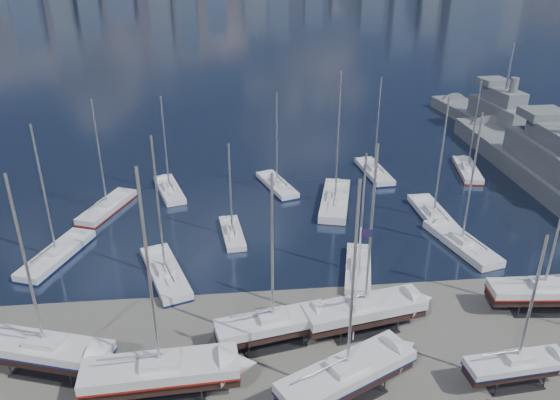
{
  "coord_description": "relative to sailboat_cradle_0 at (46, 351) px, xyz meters",
  "views": [
    {
      "loc": [
        -8.99,
        -45.14,
        31.25
      ],
      "look_at": [
        -3.68,
        8.0,
        6.17
      ],
      "focal_mm": 35.0,
      "sensor_mm": 36.0,
      "label": 1
    }
  ],
  "objects": [
    {
      "name": "sailboat_moored_0",
      "position": [
        -4.14,
        17.91,
        -1.83
      ],
      "size": [
        6.61,
        11.11,
        16.06
      ],
      "rotation": [
        0.0,
        0.0,
        1.21
      ],
      "color": "black",
      "rests_on": "water"
    },
    {
      "name": "sailboat_moored_11",
      "position": [
        50.7,
        37.35,
        -1.83
      ],
      "size": [
        4.68,
        10.22,
        14.75
      ],
      "rotation": [
        0.0,
        0.0,
        1.37
      ],
      "color": "black",
      "rests_on": "water"
    },
    {
      "name": "sailboat_cradle_3",
      "position": [
        23.11,
        -5.04,
        0.04
      ],
      "size": [
        11.48,
        7.88,
        18.04
      ],
      "rotation": [
        0.0,
        0.0,
        0.47
      ],
      "color": "#2D2D33",
      "rests_on": "ground"
    },
    {
      "name": "sailboat_moored_2",
      "position": [
        6.66,
        34.41,
        -1.82
      ],
      "size": [
        5.2,
        9.82,
        14.28
      ],
      "rotation": [
        0.0,
        0.0,
        1.86
      ],
      "color": "black",
      "rests_on": "water"
    },
    {
      "name": "sailboat_cradle_1",
      "position": [
        9.29,
        -3.41,
        0.08
      ],
      "size": [
        11.92,
        3.94,
        18.78
      ],
      "rotation": [
        0.0,
        0.0,
        0.06
      ],
      "color": "#2D2D33",
      "rests_on": "ground"
    },
    {
      "name": "sailboat_cradle_6",
      "position": [
        43.5,
        3.88,
        -0.06
      ],
      "size": [
        10.14,
        3.66,
        16.04
      ],
      "rotation": [
        0.0,
        0.0,
        -0.09
      ],
      "color": "#2D2D33",
      "rests_on": "ground"
    },
    {
      "name": "sailboat_moored_4",
      "position": [
        15.06,
        21.16,
        -1.81
      ],
      "size": [
        3.13,
        8.2,
        12.07
      ],
      "rotation": [
        0.0,
        0.0,
        1.68
      ],
      "color": "black",
      "rests_on": "water"
    },
    {
      "name": "water",
      "position": [
        24.04,
        309.55,
        -2.29
      ],
      "size": [
        1400.0,
        600.0,
        0.4
      ],
      "primitive_type": "cube",
      "color": "#1B2640",
      "rests_on": "ground"
    },
    {
      "name": "naval_ship_west",
      "position": [
        63.78,
        54.57,
        -0.47
      ],
      "size": [
        11.31,
        40.82,
        17.63
      ],
      "rotation": [
        0.0,
        0.0,
        1.69
      ],
      "color": "slate",
      "rests_on": "water"
    },
    {
      "name": "sailboat_moored_10",
      "position": [
        40.25,
        23.15,
        -1.83
      ],
      "size": [
        3.41,
        11.04,
        16.36
      ],
      "rotation": [
        0.0,
        0.0,
        1.6
      ],
      "color": "black",
      "rests_on": "water"
    },
    {
      "name": "sailboat_cradle_2",
      "position": [
        18.15,
        1.55,
        -0.07
      ],
      "size": [
        10.1,
        4.66,
        15.92
      ],
      "rotation": [
        0.0,
        0.0,
        0.21
      ],
      "color": "#2D2D33",
      "rests_on": "ground"
    },
    {
      "name": "sailboat_moored_6",
      "position": [
        28.05,
        12.0,
        -1.83
      ],
      "size": [
        4.75,
        9.63,
        13.87
      ],
      "rotation": [
        0.0,
        0.0,
        1.33
      ],
      "color": "black",
      "rests_on": "water"
    },
    {
      "name": "sailboat_cradle_5",
      "position": [
        36.41,
        -5.03,
        -0.2
      ],
      "size": [
        8.27,
        2.95,
        13.33
      ],
      "rotation": [
        0.0,
        0.0,
        0.08
      ],
      "color": "#2D2D33",
      "rests_on": "ground"
    },
    {
      "name": "sailboat_moored_9",
      "position": [
        40.93,
        16.01,
        -1.81
      ],
      "size": [
        5.67,
        11.34,
        16.49
      ],
      "rotation": [
        0.0,
        0.0,
        1.82
      ],
      "color": "black",
      "rests_on": "water"
    },
    {
      "name": "sailboat_moored_3",
      "position": [
        8.02,
        13.05,
        -1.83
      ],
      "size": [
        6.3,
        11.15,
        16.08
      ],
      "rotation": [
        0.0,
        0.0,
        1.9
      ],
      "color": "black",
      "rests_on": "water"
    },
    {
      "name": "sailboat_cradle_4",
      "position": [
        26.34,
        2.65,
        0.02
      ],
      "size": [
        11.22,
        5.15,
        17.56
      ],
      "rotation": [
        0.0,
        0.0,
        0.2
      ],
      "color": "#2D2D33",
      "rests_on": "ground"
    },
    {
      "name": "naval_ship_east",
      "position": [
        60.12,
        31.08,
        -0.47
      ],
      "size": [
        8.27,
        50.54,
        18.55
      ],
      "rotation": [
        0.0,
        0.0,
        1.57
      ],
      "color": "slate",
      "rests_on": "water"
    },
    {
      "name": "sailboat_moored_8",
      "position": [
        36.54,
        38.15,
        -1.83
      ],
      "size": [
        3.81,
        10.45,
        15.28
      ],
      "rotation": [
        0.0,
        0.0,
        1.66
      ],
      "color": "black",
      "rests_on": "water"
    },
    {
      "name": "sailboat_moored_7",
      "position": [
        28.76,
        28.47,
        -1.81
      ],
      "size": [
        6.4,
        12.67,
        18.42
      ],
      "rotation": [
        0.0,
        0.0,
        1.31
      ],
      "color": "black",
      "rests_on": "water"
    },
    {
      "name": "flagpole",
      "position": [
        25.18,
        1.29,
        4.24
      ],
      "size": [
        0.99,
        0.12,
        11.16
      ],
      "color": "white",
      "rests_on": "ground"
    },
    {
      "name": "sailboat_moored_1",
      "position": [
        -0.88,
        29.7,
        -1.83
      ],
      "size": [
        6.48,
        10.61,
        15.36
      ],
      "rotation": [
        0.0,
        0.0,
        1.19
      ],
      "color": "black",
      "rests_on": "water"
    },
    {
      "name": "ground",
      "position": [
        24.04,
        -0.45,
        -2.14
      ],
      "size": [
        1400.0,
        1400.0,
        0.0
      ],
      "primitive_type": "plane",
      "color": "#605E59",
      "rests_on": "ground"
    },
    {
      "name": "sailboat_moored_5",
      "position": [
        21.62,
        34.63,
        -1.83
      ],
      "size": [
        5.52,
        9.92,
        14.3
      ],
      "rotation": [
        0.0,
        0.0,
        1.89
      ],
      "color": "black",
      "rests_on": "water"
    },
    {
      "name": "sailboat_cradle_0",
      "position": [
        0.0,
        0.0,
        0.0
      ],
      "size": [
        11.18,
        6.13,
        17.3
      ],
      "rotation": [
        0.0,
        0.0,
        -0.31
      ],
      "color": "#2D2D33",
      "rests_on": "ground"
    }
  ]
}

